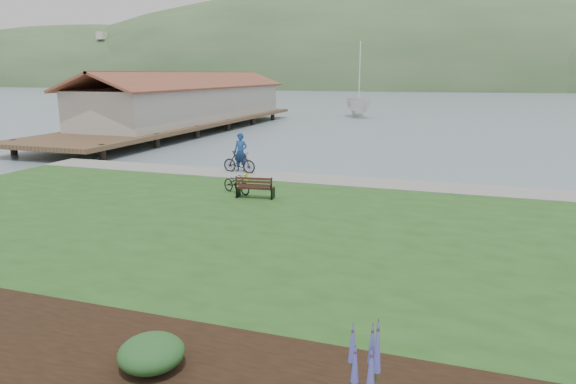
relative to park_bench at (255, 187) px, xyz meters
name	(u,v)px	position (x,y,z in m)	size (l,w,h in m)	color
ground	(317,234)	(3.26, -2.48, -0.86)	(600.00, 600.00, 0.00)	slate
lawn	(299,247)	(3.26, -4.48, -0.66)	(34.00, 20.00, 0.40)	#224F1C
shoreline_path	(357,182)	(3.26, 4.42, -0.44)	(34.00, 2.20, 0.03)	gray
far_hillside	(516,90)	(23.26, 167.52, -0.86)	(580.00, 80.00, 38.00)	#395932
pier_pavilion	(191,102)	(-16.74, 25.04, 1.78)	(8.00, 36.00, 5.40)	#4C3826
park_bench	(255,187)	(0.00, 0.00, 0.00)	(1.54, 0.78, 0.92)	black
person	(241,149)	(-2.83, 5.02, 0.70)	(0.84, 0.58, 2.31)	navy
bicycle_a	(237,183)	(-1.06, 0.60, -0.03)	(1.63, 0.57, 0.85)	black
bicycle_b	(239,162)	(-2.78, 4.72, 0.08)	(1.79, 0.52, 1.08)	black
sailboat	(358,117)	(-4.59, 44.40, -0.86)	(10.85, 11.05, 28.60)	silver
pannier	(246,177)	(-1.70, 3.09, -0.31)	(0.18, 0.28, 0.30)	yellow
shrub_0	(151,353)	(3.00, -11.80, -0.14)	(1.11, 1.11, 0.56)	#1E4C21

